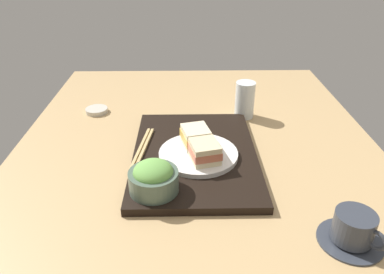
{
  "coord_description": "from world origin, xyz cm",
  "views": [
    {
      "loc": [
        80.05,
        -3.02,
        51.56
      ],
      "look_at": [
        -3.21,
        -1.51,
        5.0
      ],
      "focal_mm": 34.4,
      "sensor_mm": 36.0,
      "label": 1
    }
  ],
  "objects_px": {
    "salad_bowl": "(154,178)",
    "chopsticks_pair": "(142,148)",
    "sandwich_far": "(205,151)",
    "drinking_glass": "(245,100)",
    "sandwich_near": "(196,137)",
    "small_sauce_dish": "(97,110)",
    "sandwich_plate": "(200,154)",
    "coffee_cup": "(353,230)"
  },
  "relations": [
    {
      "from": "sandwich_plate",
      "to": "drinking_glass",
      "type": "distance_m",
      "value": 0.31
    },
    {
      "from": "sandwich_near",
      "to": "small_sauce_dish",
      "type": "xyz_separation_m",
      "value": [
        -0.27,
        -0.32,
        -0.05
      ]
    },
    {
      "from": "sandwich_near",
      "to": "small_sauce_dish",
      "type": "relative_size",
      "value": 1.3
    },
    {
      "from": "sandwich_near",
      "to": "coffee_cup",
      "type": "xyz_separation_m",
      "value": [
        0.31,
        0.29,
        -0.03
      ]
    },
    {
      "from": "sandwich_near",
      "to": "sandwich_far",
      "type": "height_order",
      "value": "sandwich_near"
    },
    {
      "from": "chopsticks_pair",
      "to": "drinking_glass",
      "type": "distance_m",
      "value": 0.38
    },
    {
      "from": "small_sauce_dish",
      "to": "chopsticks_pair",
      "type": "bearing_deg",
      "value": 33.09
    },
    {
      "from": "salad_bowl",
      "to": "sandwich_plate",
      "type": "bearing_deg",
      "value": 142.64
    },
    {
      "from": "sandwich_far",
      "to": "small_sauce_dish",
      "type": "relative_size",
      "value": 1.24
    },
    {
      "from": "chopsticks_pair",
      "to": "coffee_cup",
      "type": "distance_m",
      "value": 0.53
    },
    {
      "from": "sandwich_far",
      "to": "drinking_glass",
      "type": "relative_size",
      "value": 0.77
    },
    {
      "from": "salad_bowl",
      "to": "chopsticks_pair",
      "type": "xyz_separation_m",
      "value": [
        -0.17,
        -0.04,
        -0.03
      ]
    },
    {
      "from": "sandwich_plate",
      "to": "small_sauce_dish",
      "type": "distance_m",
      "value": 0.45
    },
    {
      "from": "salad_bowl",
      "to": "coffee_cup",
      "type": "height_order",
      "value": "salad_bowl"
    },
    {
      "from": "salad_bowl",
      "to": "small_sauce_dish",
      "type": "xyz_separation_m",
      "value": [
        -0.44,
        -0.22,
        -0.05
      ]
    },
    {
      "from": "sandwich_near",
      "to": "small_sauce_dish",
      "type": "height_order",
      "value": "sandwich_near"
    },
    {
      "from": "coffee_cup",
      "to": "drinking_glass",
      "type": "height_order",
      "value": "drinking_glass"
    },
    {
      "from": "sandwich_plate",
      "to": "salad_bowl",
      "type": "relative_size",
      "value": 1.84
    },
    {
      "from": "chopsticks_pair",
      "to": "coffee_cup",
      "type": "relative_size",
      "value": 1.7
    },
    {
      "from": "sandwich_plate",
      "to": "drinking_glass",
      "type": "xyz_separation_m",
      "value": [
        -0.27,
        0.15,
        0.03
      ]
    },
    {
      "from": "small_sauce_dish",
      "to": "sandwich_plate",
      "type": "bearing_deg",
      "value": 46.79
    },
    {
      "from": "salad_bowl",
      "to": "sandwich_far",
      "type": "bearing_deg",
      "value": 131.62
    },
    {
      "from": "sandwich_near",
      "to": "chopsticks_pair",
      "type": "height_order",
      "value": "sandwich_near"
    },
    {
      "from": "salad_bowl",
      "to": "coffee_cup",
      "type": "xyz_separation_m",
      "value": [
        0.14,
        0.38,
        -0.02
      ]
    },
    {
      "from": "drinking_glass",
      "to": "small_sauce_dish",
      "type": "xyz_separation_m",
      "value": [
        -0.04,
        -0.48,
        -0.05
      ]
    },
    {
      "from": "chopsticks_pair",
      "to": "small_sauce_dish",
      "type": "height_order",
      "value": "chopsticks_pair"
    },
    {
      "from": "drinking_glass",
      "to": "sandwich_plate",
      "type": "bearing_deg",
      "value": -29.27
    },
    {
      "from": "sandwich_near",
      "to": "salad_bowl",
      "type": "xyz_separation_m",
      "value": [
        0.17,
        -0.1,
        -0.0
      ]
    },
    {
      "from": "drinking_glass",
      "to": "sandwich_far",
      "type": "bearing_deg",
      "value": -24.81
    },
    {
      "from": "chopsticks_pair",
      "to": "sandwich_far",
      "type": "bearing_deg",
      "value": 66.06
    },
    {
      "from": "sandwich_plate",
      "to": "small_sauce_dish",
      "type": "height_order",
      "value": "sandwich_plate"
    },
    {
      "from": "small_sauce_dish",
      "to": "coffee_cup",
      "type": "bearing_deg",
      "value": 45.82
    },
    {
      "from": "salad_bowl",
      "to": "drinking_glass",
      "type": "bearing_deg",
      "value": 147.81
    },
    {
      "from": "sandwich_near",
      "to": "coffee_cup",
      "type": "distance_m",
      "value": 0.43
    },
    {
      "from": "sandwich_plate",
      "to": "chopsticks_pair",
      "type": "relative_size",
      "value": 0.95
    },
    {
      "from": "sandwich_far",
      "to": "coffee_cup",
      "type": "xyz_separation_m",
      "value": [
        0.24,
        0.27,
        -0.03
      ]
    },
    {
      "from": "sandwich_near",
      "to": "coffee_cup",
      "type": "bearing_deg",
      "value": 42.25
    },
    {
      "from": "salad_bowl",
      "to": "chopsticks_pair",
      "type": "height_order",
      "value": "salad_bowl"
    },
    {
      "from": "sandwich_near",
      "to": "small_sauce_dish",
      "type": "bearing_deg",
      "value": -130.52
    },
    {
      "from": "salad_bowl",
      "to": "chopsticks_pair",
      "type": "distance_m",
      "value": 0.18
    },
    {
      "from": "sandwich_plate",
      "to": "salad_bowl",
      "type": "xyz_separation_m",
      "value": [
        0.14,
        -0.11,
        0.03
      ]
    },
    {
      "from": "chopsticks_pair",
      "to": "salad_bowl",
      "type": "bearing_deg",
      "value": 14.08
    }
  ]
}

